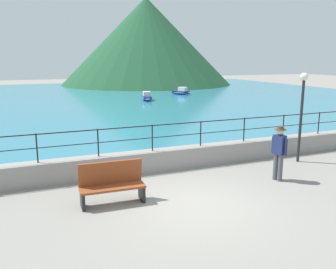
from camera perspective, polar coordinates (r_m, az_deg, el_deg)
The scene contains 10 objects.
ground_plane at distance 9.67m, azimuth 4.22°, elevation -11.05°, with size 120.00×120.00×0.00m, color gray.
promenade_wall at distance 12.33m, azimuth -2.48°, elevation -4.16°, with size 20.00×0.56×0.70m, color gray.
railing at distance 12.09m, azimuth -2.52°, elevation 0.28°, with size 18.44×0.04×0.90m.
lake_water at distance 34.21m, azimuth -15.73°, elevation 5.33°, with size 64.00×44.32×0.06m, color teal.
hill_main at distance 53.09m, azimuth -3.47°, elevation 14.52°, with size 24.31×24.31×12.11m, color #1E4C2D.
bench_main at distance 9.68m, azimuth -8.92°, elevation -7.60°, with size 1.72×0.62×1.13m.
person_walking at distance 11.70m, azimuth 17.22°, elevation -2.41°, with size 0.38×0.56×1.75m.
lamp_post at distance 13.89m, azimuth 20.53°, elevation 4.70°, with size 0.28×0.28×3.28m.
boat_0 at distance 37.62m, azimuth 2.07°, elevation 6.80°, with size 2.07×2.39×0.76m.
boat_1 at distance 32.39m, azimuth -3.37°, elevation 5.93°, with size 1.42×2.45×0.76m.
Camera 1 is at (-4.05, -7.92, 3.80)m, focal length 38.37 mm.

